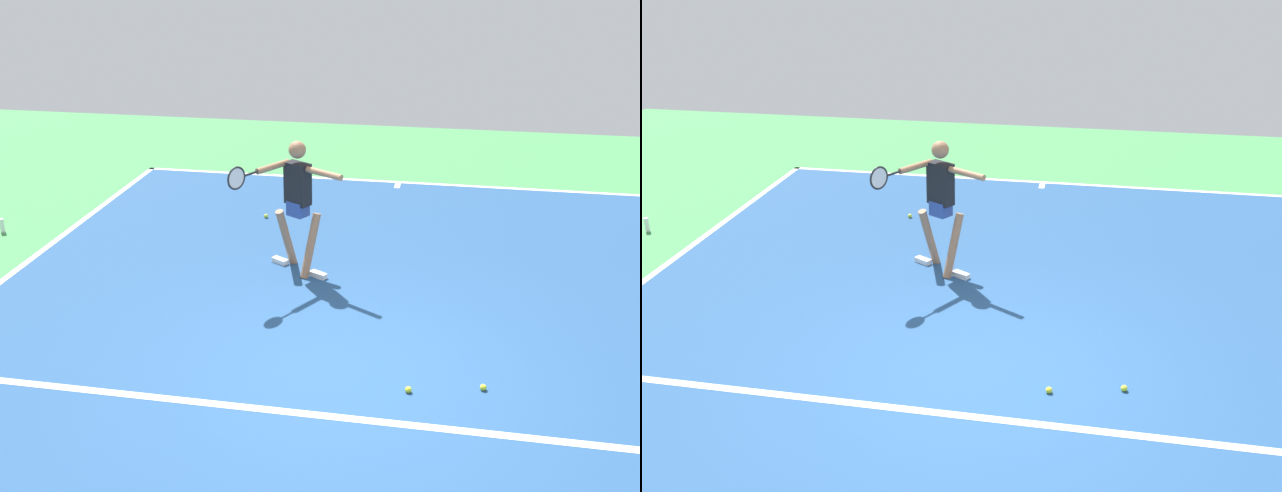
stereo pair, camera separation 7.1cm
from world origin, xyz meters
TOP-DOWN VIEW (x-y plane):
  - ground_plane at (0.00, 0.00)m, footprint 21.60×21.60m
  - court_surface at (0.00, 0.00)m, footprint 9.74×13.13m
  - court_line_baseline_near at (0.00, -6.52)m, footprint 9.74×0.10m
  - court_line_service at (0.00, 0.77)m, footprint 7.30×0.10m
  - court_line_centre_mark at (0.00, -6.32)m, footprint 0.10×0.30m
  - tennis_player at (1.04, -2.38)m, footprint 1.34×1.13m
  - tennis_ball_far_corner at (-1.38, 0.06)m, footprint 0.07×0.07m
  - tennis_ball_centre_court at (1.95, -4.28)m, footprint 0.07×0.07m
  - tennis_ball_near_service_line at (-0.64, 0.24)m, footprint 0.07×0.07m
  - water_bottle at (5.78, -2.95)m, footprint 0.07×0.07m

SIDE VIEW (x-z plane):
  - ground_plane at x=0.00m, z-range 0.00..0.00m
  - court_surface at x=0.00m, z-range 0.00..0.00m
  - court_line_baseline_near at x=0.00m, z-range 0.00..0.01m
  - court_line_service at x=0.00m, z-range 0.00..0.01m
  - court_line_centre_mark at x=0.00m, z-range 0.00..0.01m
  - tennis_ball_far_corner at x=-1.38m, z-range 0.00..0.07m
  - tennis_ball_centre_court at x=1.95m, z-range 0.00..0.07m
  - tennis_ball_near_service_line at x=-0.64m, z-range 0.00..0.07m
  - water_bottle at x=5.78m, z-range 0.00..0.22m
  - tennis_player at x=1.04m, z-range 0.14..1.96m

